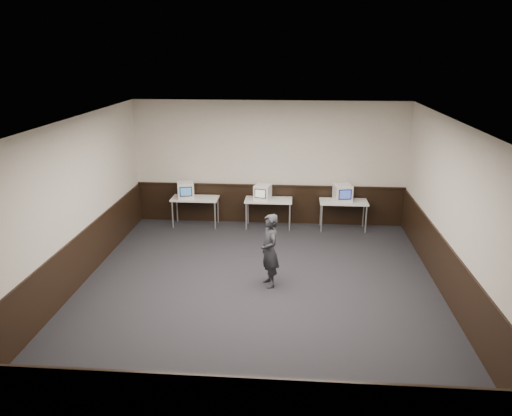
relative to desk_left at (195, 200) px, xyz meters
The scene contains 18 objects.
floor 4.13m from the desk_left, 62.18° to the right, with size 8.00×8.00×0.00m, color black.
ceiling 4.79m from the desk_left, 62.18° to the right, with size 8.00×8.00×0.00m, color white.
back_wall 2.15m from the desk_left, 11.89° to the left, with size 7.00×7.00×0.00m, color beige.
front_wall 7.89m from the desk_left, 75.96° to the right, with size 7.00×7.00×0.00m, color beige.
left_wall 4.05m from the desk_left, 113.96° to the right, with size 8.00×8.00×0.00m, color beige.
right_wall 6.56m from the desk_left, 33.69° to the right, with size 8.00×8.00×0.00m, color beige.
wainscot_back 1.95m from the desk_left, 11.31° to the left, with size 6.98×0.04×1.00m, color black.
wainscot_front 7.82m from the desk_left, 75.93° to the right, with size 6.98×0.04×1.00m, color black.
wainscot_left 3.94m from the desk_left, 113.70° to the right, with size 0.04×7.98×1.00m, color black.
wainscot_right 6.48m from the desk_left, 33.79° to the right, with size 0.04×7.98×1.00m, color black.
wainscot_rail 1.96m from the desk_left, 10.73° to the left, with size 6.98×0.06×0.04m, color black.
desk_left is the anchor object (origin of this frame).
desk_center 1.90m from the desk_left, ahead, with size 1.20×0.60×0.75m.
desk_right 3.80m from the desk_left, ahead, with size 1.20×0.60×0.75m.
emac_left 0.36m from the desk_left, behind, with size 0.51×0.52×0.41m.
emac_center 1.77m from the desk_left, ahead, with size 0.47×0.48×0.39m.
emac_right 3.78m from the desk_left, ahead, with size 0.50×0.52×0.43m.
person 3.94m from the desk_left, 57.71° to the right, with size 0.53×0.35×1.45m, color #25262A.
Camera 1 is at (0.64, -8.57, 4.40)m, focal length 35.00 mm.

